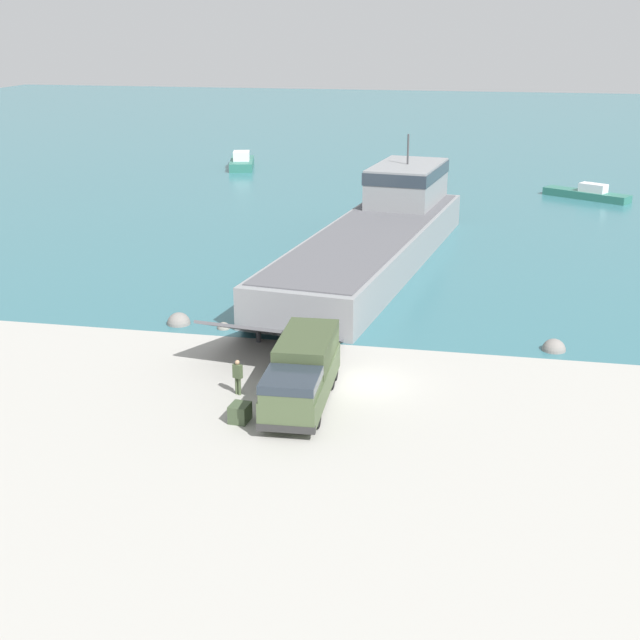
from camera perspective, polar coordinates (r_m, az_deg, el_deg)
ground_plane at (r=43.48m, az=2.79°, el=-4.10°), size 240.00×240.00×0.00m
water_surface at (r=136.04m, az=9.05°, el=11.42°), size 240.00×180.00×0.01m
landing_craft at (r=65.70m, az=3.80°, el=5.67°), size 11.30×38.04×8.12m
military_truck at (r=40.82m, az=-1.17°, el=-3.37°), size 2.85×8.03×2.86m
soldier_on_ramp at (r=42.04m, az=-5.29°, el=-3.50°), size 0.50×0.39×1.74m
moored_boat_a at (r=92.17m, az=16.75°, el=7.76°), size 8.32×5.99×1.56m
moored_boat_b at (r=98.11m, az=5.46°, el=9.04°), size 8.46×6.54×1.30m
moored_boat_c at (r=107.31m, az=-5.03°, el=10.02°), size 4.31×7.74×2.05m
mooring_bollard at (r=48.92m, az=-3.95°, el=-0.92°), size 0.33×0.33×0.81m
cargo_crate at (r=39.56m, az=-5.15°, el=-5.93°), size 0.89×1.04×0.81m
shoreline_rock_a at (r=51.32m, az=-6.19°, el=-0.55°), size 0.75×0.75×0.75m
shoreline_rock_b at (r=49.33m, az=14.72°, el=-1.89°), size 1.27×1.27×1.27m
shoreline_rock_c at (r=52.43m, az=-9.02°, el=-0.26°), size 1.37×1.37×1.37m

